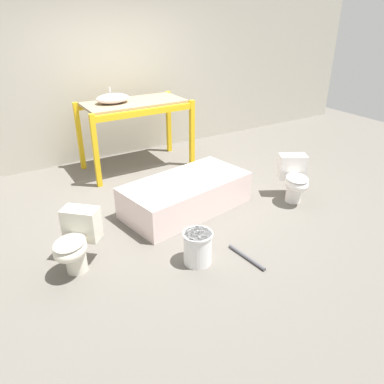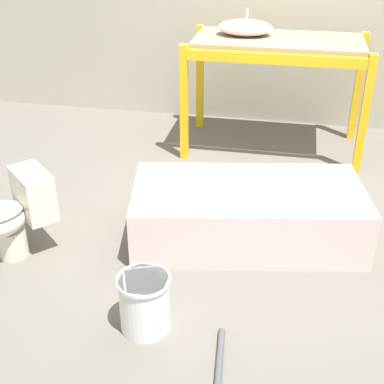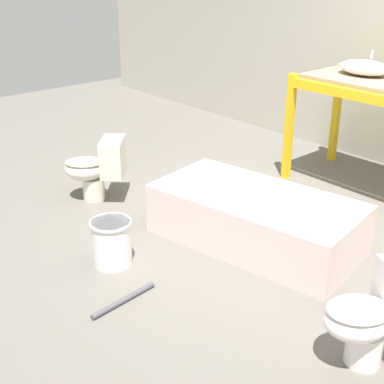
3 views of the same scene
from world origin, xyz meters
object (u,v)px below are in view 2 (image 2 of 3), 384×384
(bathtub_main, at_px, (248,210))
(bucket_white, at_px, (145,302))
(toilet_near, at_px, (14,213))
(sink_basin, at_px, (245,27))

(bathtub_main, bearing_deg, bucket_white, -124.71)
(bathtub_main, height_order, toilet_near, toilet_near)
(bucket_white, bearing_deg, sink_basin, 85.40)
(sink_basin, xyz_separation_m, bucket_white, (-0.22, -2.77, -0.97))
(sink_basin, height_order, toilet_near, sink_basin)
(sink_basin, relative_size, bucket_white, 1.44)
(bathtub_main, height_order, bucket_white, bathtub_main)
(sink_basin, relative_size, bathtub_main, 0.29)
(bathtub_main, distance_m, bucket_white, 1.15)
(sink_basin, height_order, bucket_white, sink_basin)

